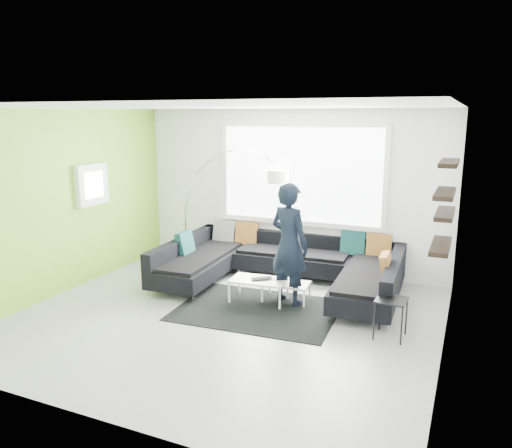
{
  "coord_description": "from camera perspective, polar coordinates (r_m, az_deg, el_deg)",
  "views": [
    {
      "loc": [
        2.91,
        -5.61,
        2.7
      ],
      "look_at": [
        0.06,
        0.9,
        1.14
      ],
      "focal_mm": 35.0,
      "sensor_mm": 36.0,
      "label": 1
    }
  ],
  "objects": [
    {
      "name": "arc_lamp",
      "position": [
        9.19,
        -8.12,
        1.96
      ],
      "size": [
        2.09,
        1.14,
        2.11
      ],
      "primitive_type": null,
      "rotation": [
        0.0,
        0.0,
        0.19
      ],
      "color": "white",
      "rests_on": "ground"
    },
    {
      "name": "side_table",
      "position": [
        6.45,
        15.11,
        -10.36
      ],
      "size": [
        0.38,
        0.38,
        0.5
      ],
      "primitive_type": "cube",
      "rotation": [
        0.0,
        0.0,
        -0.04
      ],
      "color": "black",
      "rests_on": "ground"
    },
    {
      "name": "room_shell",
      "position": [
        6.55,
        -2.6,
        4.58
      ],
      "size": [
        5.54,
        5.04,
        2.82
      ],
      "color": "white",
      "rests_on": "ground"
    },
    {
      "name": "coffee_table",
      "position": [
        7.4,
        1.88,
        -7.58
      ],
      "size": [
        1.09,
        0.69,
        0.34
      ],
      "primitive_type": "cube",
      "rotation": [
        0.0,
        0.0,
        0.08
      ],
      "color": "white",
      "rests_on": "ground"
    },
    {
      "name": "sectional_sofa",
      "position": [
        7.89,
        2.81,
        -4.96
      ],
      "size": [
        3.76,
        2.44,
        0.79
      ],
      "rotation": [
        0.0,
        0.0,
        0.05
      ],
      "color": "black",
      "rests_on": "ground"
    },
    {
      "name": "rug",
      "position": [
        7.14,
        0.13,
        -9.75
      ],
      "size": [
        2.3,
        1.74,
        0.01
      ],
      "primitive_type": "cube",
      "rotation": [
        0.0,
        0.0,
        0.06
      ],
      "color": "black",
      "rests_on": "ground"
    },
    {
      "name": "person",
      "position": [
        7.15,
        3.83,
        -2.3
      ],
      "size": [
        0.94,
        0.86,
        1.77
      ],
      "primitive_type": "imported",
      "rotation": [
        0.0,
        0.0,
        2.77
      ],
      "color": "black",
      "rests_on": "ground"
    },
    {
      "name": "laptop",
      "position": [
        7.28,
        0.76,
        -6.38
      ],
      "size": [
        0.5,
        0.5,
        0.02
      ],
      "primitive_type": "imported",
      "rotation": [
        0.0,
        0.0,
        0.66
      ],
      "color": "black",
      "rests_on": "coffee_table"
    },
    {
      "name": "ground",
      "position": [
        6.88,
        -3.51,
        -10.74
      ],
      "size": [
        5.5,
        5.5,
        0.0
      ],
      "primitive_type": "plane",
      "color": "gray",
      "rests_on": "ground"
    }
  ]
}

